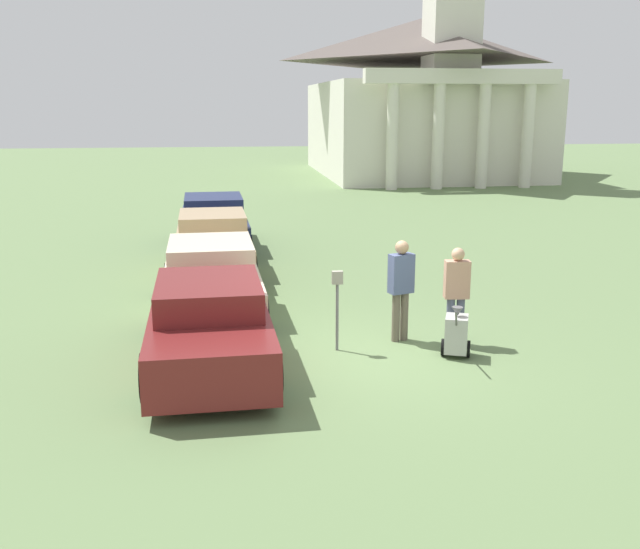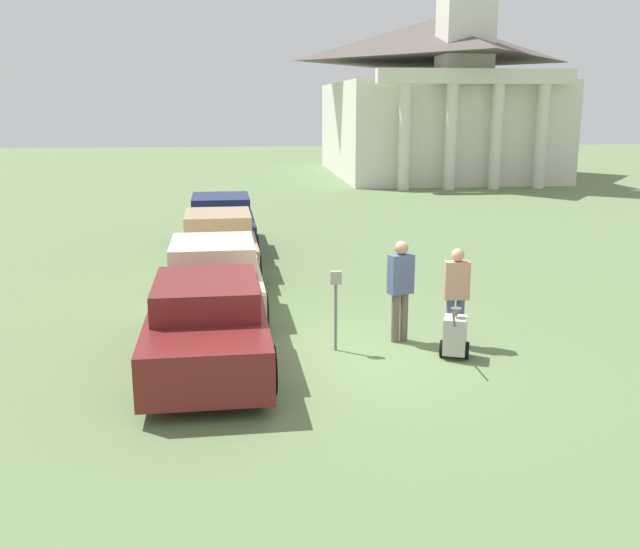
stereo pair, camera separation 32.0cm
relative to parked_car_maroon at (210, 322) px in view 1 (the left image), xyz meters
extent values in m
plane|color=#607A4C|center=(2.48, -0.07, -0.67)|extent=(120.00, 120.00, 0.00)
cube|color=maroon|center=(0.00, 0.03, -0.10)|extent=(1.95, 4.91, 0.75)
cube|color=maroon|center=(0.00, -0.16, 0.50)|extent=(1.65, 2.09, 0.46)
cylinder|color=black|center=(-0.93, 1.52, -0.31)|extent=(0.20, 0.72, 0.71)
cylinder|color=black|center=(0.84, 1.57, -0.31)|extent=(0.20, 0.72, 0.71)
cylinder|color=black|center=(-0.84, -1.50, -0.31)|extent=(0.20, 0.72, 0.71)
cylinder|color=black|center=(0.93, -1.45, -0.31)|extent=(0.20, 0.72, 0.71)
cube|color=beige|center=(0.00, 2.89, -0.11)|extent=(1.95, 4.81, 0.73)
cube|color=beige|center=(0.00, 2.70, 0.53)|extent=(1.65, 2.04, 0.55)
cylinder|color=black|center=(-0.93, 4.34, -0.31)|extent=(0.20, 0.71, 0.71)
cylinder|color=black|center=(0.85, 4.39, -0.31)|extent=(0.20, 0.71, 0.71)
cylinder|color=black|center=(-0.85, 1.39, -0.31)|extent=(0.20, 0.71, 0.71)
cylinder|color=black|center=(0.93, 1.44, -0.31)|extent=(0.20, 0.71, 0.71)
cube|color=tan|center=(0.00, 6.54, -0.11)|extent=(1.92, 4.74, 0.74)
cube|color=tan|center=(0.00, 6.35, 0.54)|extent=(1.63, 2.01, 0.56)
cylinder|color=black|center=(-0.92, 7.97, -0.34)|extent=(0.20, 0.65, 0.65)
cylinder|color=black|center=(0.83, 8.02, -0.34)|extent=(0.20, 0.65, 0.65)
cylinder|color=black|center=(-0.84, 5.06, -0.34)|extent=(0.20, 0.65, 0.65)
cylinder|color=black|center=(0.92, 5.11, -0.34)|extent=(0.20, 0.65, 0.65)
cube|color=#19234C|center=(0.00, 9.33, -0.09)|extent=(1.93, 4.81, 0.80)
cube|color=#19234C|center=(0.00, 9.14, 0.60)|extent=(1.64, 2.04, 0.57)
cylinder|color=black|center=(-0.92, 10.78, -0.34)|extent=(0.20, 0.65, 0.65)
cylinder|color=black|center=(0.84, 10.83, -0.34)|extent=(0.20, 0.65, 0.65)
cylinder|color=black|center=(-0.84, 7.83, -0.34)|extent=(0.20, 0.65, 0.65)
cylinder|color=black|center=(0.92, 7.88, -0.34)|extent=(0.20, 0.65, 0.65)
cylinder|color=slate|center=(2.11, 0.29, -0.09)|extent=(0.05, 0.05, 1.15)
cube|color=gray|center=(2.11, 0.29, 0.60)|extent=(0.18, 0.09, 0.22)
cylinder|color=#665B4C|center=(3.37, 0.67, -0.23)|extent=(0.14, 0.14, 0.87)
cylinder|color=#665B4C|center=(3.20, 0.62, -0.23)|extent=(0.14, 0.14, 0.87)
cube|color=#4C597F|center=(3.29, 0.64, 0.55)|extent=(0.47, 0.34, 0.69)
sphere|color=tan|center=(3.29, 0.64, 1.01)|extent=(0.24, 0.24, 0.24)
cylinder|color=#515670|center=(4.27, 0.33, -0.25)|extent=(0.14, 0.14, 0.82)
cylinder|color=#515670|center=(4.10, 0.35, -0.25)|extent=(0.14, 0.14, 0.82)
cube|color=tan|center=(4.19, 0.34, 0.49)|extent=(0.44, 0.26, 0.65)
sphere|color=tan|center=(4.19, 0.34, 0.92)|extent=(0.22, 0.22, 0.22)
cube|color=#B2B2AD|center=(4.00, -0.28, -0.28)|extent=(0.49, 0.54, 0.60)
cone|color=#59595B|center=(4.00, -0.28, 0.10)|extent=(0.18, 0.18, 0.16)
cylinder|color=#4C4C4C|center=(3.84, -0.72, 0.12)|extent=(0.24, 0.56, 0.43)
cylinder|color=black|center=(3.81, -0.20, -0.53)|extent=(0.15, 0.28, 0.28)
cylinder|color=black|center=(4.20, -0.35, -0.53)|extent=(0.15, 0.28, 0.28)
cube|color=silver|center=(11.82, 30.67, 1.96)|extent=(11.33, 14.37, 5.25)
pyramid|color=#564C47|center=(11.82, 30.67, 6.95)|extent=(11.56, 14.66, 2.36)
cylinder|color=silver|center=(8.42, 22.89, 1.83)|extent=(0.56, 0.56, 4.99)
cylinder|color=silver|center=(10.69, 22.89, 1.83)|extent=(0.56, 0.56, 4.99)
cylinder|color=silver|center=(12.95, 22.89, 1.83)|extent=(0.56, 0.56, 4.99)
cylinder|color=silver|center=(15.22, 22.89, 1.83)|extent=(0.56, 0.56, 4.99)
cube|color=silver|center=(11.82, 22.89, 4.68)|extent=(9.63, 0.70, 0.70)
camera|label=1|loc=(0.27, -11.01, 3.39)|focal=40.00mm
camera|label=2|loc=(0.59, -11.05, 3.39)|focal=40.00mm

